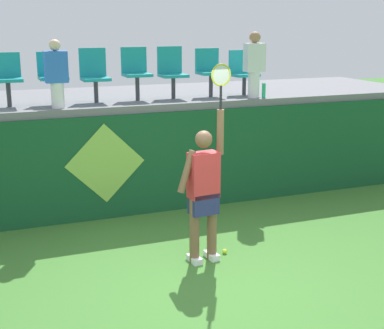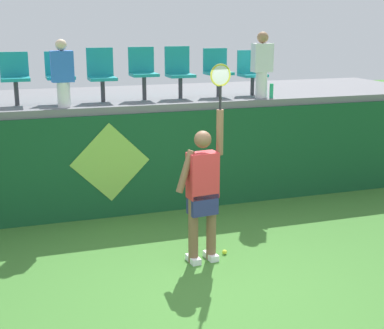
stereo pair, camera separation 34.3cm
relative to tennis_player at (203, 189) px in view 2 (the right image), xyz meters
name	(u,v)px [view 2 (the right image)]	position (x,y,z in m)	size (l,w,h in m)	color
ground_plane	(215,285)	(-0.10, -0.72, -0.99)	(40.00, 40.00, 0.00)	#3D752D
court_back_wall	(153,162)	(-0.10, 2.15, -0.15)	(11.39, 0.20, 1.67)	#144C28
spectator_platform	(134,98)	(-0.10, 3.54, 0.74)	(11.39, 2.88, 0.12)	slate
tennis_player	(203,189)	(0.00, 0.00, 0.00)	(0.75, 0.30, 2.57)	white
tennis_ball	(225,252)	(0.35, 0.09, -0.95)	(0.07, 0.07, 0.07)	#D1E533
water_bottle	(271,91)	(2.05, 2.27, 0.93)	(0.07, 0.07, 0.25)	#26B272
stadium_chair_0	(15,75)	(-2.15, 2.81, 1.27)	(0.44, 0.42, 0.82)	#38383D
stadium_chair_1	(60,74)	(-1.46, 2.81, 1.28)	(0.44, 0.42, 0.82)	#38383D
stadium_chair_2	(101,73)	(-0.79, 2.82, 1.27)	(0.44, 0.42, 0.87)	#38383D
stadium_chair_3	(143,70)	(-0.09, 2.81, 1.30)	(0.44, 0.42, 0.87)	#38383D
stadium_chair_4	(179,70)	(0.55, 2.82, 1.28)	(0.44, 0.42, 0.88)	#38383D
stadium_chair_5	(217,69)	(1.25, 2.81, 1.27)	(0.44, 0.42, 0.83)	#38383D
stadium_chair_6	(251,71)	(1.91, 2.81, 1.23)	(0.44, 0.42, 0.79)	#38383D
spectator_0	(63,73)	(-1.46, 2.35, 1.33)	(0.34, 0.20, 1.03)	white
spectator_1	(262,64)	(1.91, 2.37, 1.39)	(0.34, 0.20, 1.12)	white
wall_signage_mount	(112,217)	(-0.83, 2.04, -0.98)	(1.27, 0.01, 1.55)	#144C28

